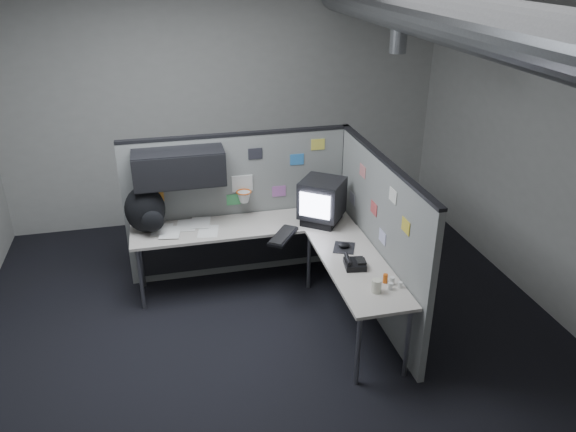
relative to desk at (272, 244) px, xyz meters
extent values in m
cube|color=black|center=(-0.15, -0.70, -0.62)|extent=(5.60, 5.60, 0.01)
cube|color=#9E9E99|center=(-0.15, 2.10, 0.99)|extent=(5.60, 0.01, 3.20)
cube|color=#9E9E99|center=(2.66, -0.70, 0.99)|extent=(0.01, 5.60, 3.20)
cylinder|color=slate|center=(1.25, -0.70, 2.24)|extent=(0.40, 5.49, 0.40)
cylinder|color=slate|center=(1.25, 0.10, 1.99)|extent=(0.16, 0.16, 0.30)
cube|color=slate|center=(-0.23, 0.60, 0.19)|extent=(2.43, 0.06, 1.60)
cube|color=black|center=(-0.23, 0.60, 1.00)|extent=(2.43, 0.07, 0.03)
cube|color=black|center=(0.95, 0.60, 0.19)|extent=(0.07, 0.07, 1.60)
cube|color=black|center=(-0.85, 0.40, 0.76)|extent=(0.90, 0.35, 0.35)
cube|color=black|center=(-0.85, 0.22, 0.76)|extent=(0.90, 0.02, 0.33)
cube|color=silver|center=(-0.20, 0.56, 0.47)|extent=(0.22, 0.02, 0.18)
torus|color=#D85914|center=(-0.20, 0.47, 0.41)|extent=(0.16, 0.16, 0.01)
cone|color=white|center=(-0.20, 0.47, 0.35)|extent=(0.14, 0.14, 0.11)
cube|color=orange|center=(-1.10, 0.56, 0.41)|extent=(0.15, 0.01, 0.12)
cube|color=#26262D|center=(-0.05, 0.56, 0.79)|extent=(0.15, 0.01, 0.12)
cube|color=#B266B2|center=(0.20, 0.56, 0.34)|extent=(0.15, 0.01, 0.12)
cube|color=#337FCC|center=(0.40, 0.56, 0.69)|extent=(0.15, 0.01, 0.12)
cube|color=#E5D84C|center=(0.63, 0.56, 0.84)|extent=(0.15, 0.01, 0.12)
cube|color=#4CB266|center=(-0.30, 0.56, 0.29)|extent=(0.15, 0.01, 0.12)
cube|color=slate|center=(0.95, -0.49, 0.19)|extent=(0.06, 2.23, 1.60)
cube|color=black|center=(0.95, -0.49, 1.00)|extent=(0.07, 2.23, 0.03)
cube|color=#D87F7F|center=(0.92, -0.05, 0.74)|extent=(0.01, 0.15, 0.12)
cube|color=#CC4C4C|center=(0.92, -0.40, 0.49)|extent=(0.01, 0.15, 0.12)
cube|color=silver|center=(0.92, -0.80, 0.79)|extent=(0.01, 0.15, 0.12)
cube|color=gray|center=(0.92, 0.20, 0.34)|extent=(0.01, 0.15, 0.12)
cube|color=gold|center=(0.92, -1.10, 0.64)|extent=(0.01, 0.15, 0.12)
cube|color=silver|center=(0.92, -0.65, 0.31)|extent=(0.01, 0.15, 0.12)
cube|color=#BBB4A9|center=(-0.25, 0.28, 0.10)|extent=(2.30, 0.56, 0.03)
cube|color=#BBB4A9|center=(0.63, -0.78, 0.10)|extent=(0.56, 1.55, 0.03)
cube|color=black|center=(-0.25, 0.50, -0.21)|extent=(2.18, 0.02, 0.55)
cylinder|color=gray|center=(-1.33, 0.06, -0.26)|extent=(0.04, 0.04, 0.70)
cylinder|color=gray|center=(-1.33, 0.50, -0.26)|extent=(0.04, 0.04, 0.70)
cylinder|color=gray|center=(0.41, 0.06, -0.26)|extent=(0.04, 0.04, 0.70)
cylinder|color=gray|center=(0.41, -1.48, -0.26)|extent=(0.04, 0.04, 0.70)
cylinder|color=gray|center=(0.85, -1.48, -0.26)|extent=(0.04, 0.04, 0.70)
cube|color=black|center=(0.58, 0.17, 0.16)|extent=(0.51, 0.52, 0.08)
cube|color=black|center=(0.58, 0.17, 0.39)|extent=(0.57, 0.57, 0.39)
cube|color=silver|center=(0.44, -0.01, 0.39)|extent=(0.27, 0.20, 0.25)
cube|color=black|center=(0.10, -0.10, 0.13)|extent=(0.39, 0.46, 0.03)
cube|color=black|center=(0.10, -0.10, 0.15)|extent=(0.35, 0.42, 0.01)
cube|color=black|center=(0.62, -0.45, 0.12)|extent=(0.28, 0.30, 0.01)
ellipsoid|color=black|center=(0.62, -0.45, 0.15)|extent=(0.13, 0.11, 0.05)
cube|color=black|center=(0.60, -0.81, 0.14)|extent=(0.21, 0.23, 0.05)
cylinder|color=black|center=(0.54, -0.78, 0.19)|extent=(0.07, 0.19, 0.04)
cube|color=black|center=(0.65, -0.82, 0.18)|extent=(0.10, 0.12, 0.02)
cylinder|color=silver|center=(0.81, -1.16, 0.15)|extent=(0.06, 0.06, 0.07)
cylinder|color=silver|center=(0.77, -1.22, 0.15)|extent=(0.05, 0.05, 0.06)
cylinder|color=silver|center=(0.86, -1.22, 0.14)|extent=(0.05, 0.05, 0.05)
cylinder|color=#D85914|center=(0.77, -1.12, 0.16)|extent=(0.05, 0.05, 0.08)
cylinder|color=beige|center=(0.64, -1.24, 0.18)|extent=(0.09, 0.09, 0.12)
cube|color=white|center=(-0.62, 0.21, 0.12)|extent=(0.25, 0.31, 0.00)
cube|color=white|center=(-0.82, 0.39, 0.12)|extent=(0.25, 0.31, 0.00)
cube|color=white|center=(-1.07, 0.34, 0.12)|extent=(0.24, 0.31, 0.00)
cube|color=white|center=(-0.68, 0.42, 0.13)|extent=(0.25, 0.31, 0.00)
cube|color=white|center=(-0.99, 0.25, 0.13)|extent=(0.25, 0.31, 0.00)
cube|color=white|center=(-1.15, 0.47, 0.13)|extent=(0.25, 0.31, 0.00)
ellipsoid|color=black|center=(-1.22, 0.36, 0.36)|extent=(0.42, 0.32, 0.49)
ellipsoid|color=black|center=(-1.15, 0.21, 0.30)|extent=(0.23, 0.14, 0.22)
camera|label=1|loc=(-1.00, -4.94, 2.72)|focal=35.00mm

